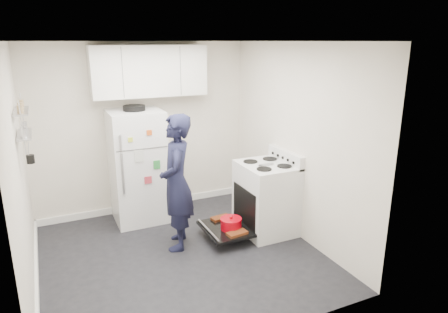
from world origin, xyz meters
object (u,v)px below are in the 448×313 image
open_oven_door (228,226)px  refrigerator (138,166)px  person (177,183)px  electric_range (265,199)px

open_oven_door → refrigerator: size_ratio=0.42×
open_oven_door → person: size_ratio=0.41×
electric_range → refrigerator: size_ratio=0.66×
open_oven_door → person: (-0.63, 0.13, 0.66)m
electric_range → open_oven_door: electric_range is taller
refrigerator → electric_range: bearing=-37.3°
refrigerator → person: 1.02m
refrigerator → open_oven_door: bearing=-52.0°
open_oven_door → refrigerator: 1.55m
open_oven_door → refrigerator: bearing=128.0°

